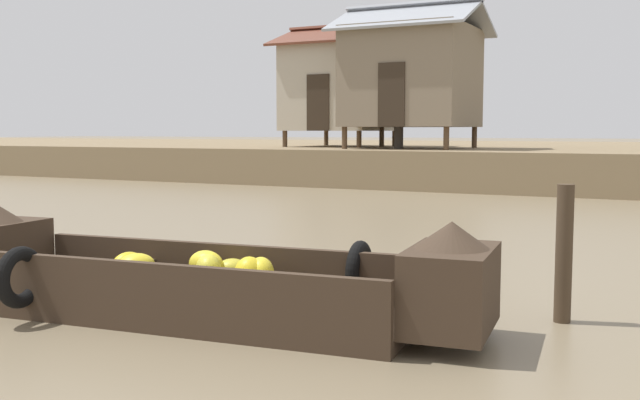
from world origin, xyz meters
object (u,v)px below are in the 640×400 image
banana_boat (195,280)px  stilt_house_mid_left (412,75)px  mooring_post (564,254)px  stilt_house_left (341,86)px  vendor_person (399,118)px

banana_boat → stilt_house_mid_left: stilt_house_mid_left is taller
mooring_post → stilt_house_left: bearing=120.9°
mooring_post → vendor_person: bearing=115.9°
banana_boat → stilt_house_left: (-7.11, 17.92, 2.79)m
vendor_person → mooring_post: vendor_person is taller
stilt_house_mid_left → mooring_post: stilt_house_mid_left is taller
banana_boat → mooring_post: mooring_post is taller
stilt_house_mid_left → mooring_post: bearing=-65.6°
stilt_house_left → stilt_house_mid_left: stilt_house_mid_left is taller
stilt_house_mid_left → vendor_person: bearing=-104.7°
banana_boat → mooring_post: size_ratio=4.37×
banana_boat → stilt_house_left: size_ratio=1.24×
banana_boat → mooring_post: bearing=24.9°
banana_boat → stilt_house_mid_left: bearing=103.8°
vendor_person → mooring_post: (6.96, -14.33, -1.41)m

